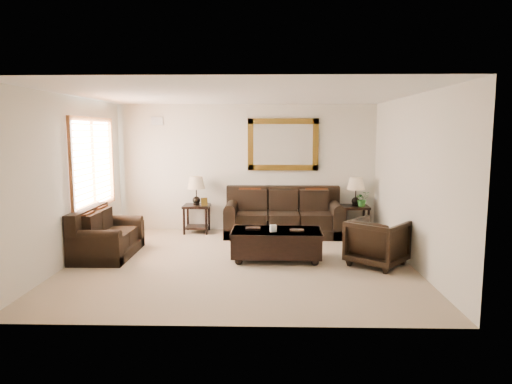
{
  "coord_description": "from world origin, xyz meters",
  "views": [
    {
      "loc": [
        0.44,
        -7.26,
        2.12
      ],
      "look_at": [
        0.25,
        0.6,
        1.08
      ],
      "focal_mm": 32.0,
      "sensor_mm": 36.0,
      "label": 1
    }
  ],
  "objects_px": {
    "loveseat": "(105,238)",
    "end_table_left": "(196,196)",
    "sofa": "(283,218)",
    "armchair": "(377,240)",
    "end_table_right": "(356,197)",
    "coffee_table": "(276,241)"
  },
  "relations": [
    {
      "from": "end_table_right",
      "to": "armchair",
      "type": "height_order",
      "value": "end_table_right"
    },
    {
      "from": "loveseat",
      "to": "end_table_left",
      "type": "relative_size",
      "value": 1.23
    },
    {
      "from": "end_table_left",
      "to": "armchair",
      "type": "height_order",
      "value": "end_table_left"
    },
    {
      "from": "sofa",
      "to": "armchair",
      "type": "height_order",
      "value": "sofa"
    },
    {
      "from": "loveseat",
      "to": "coffee_table",
      "type": "height_order",
      "value": "loveseat"
    },
    {
      "from": "sofa",
      "to": "coffee_table",
      "type": "xyz_separation_m",
      "value": [
        -0.18,
        -1.89,
        -0.04
      ]
    },
    {
      "from": "sofa",
      "to": "armchair",
      "type": "relative_size",
      "value": 2.92
    },
    {
      "from": "loveseat",
      "to": "end_table_left",
      "type": "distance_m",
      "value": 2.32
    },
    {
      "from": "coffee_table",
      "to": "armchair",
      "type": "xyz_separation_m",
      "value": [
        1.6,
        -0.27,
        0.1
      ]
    },
    {
      "from": "end_table_right",
      "to": "loveseat",
      "type": "bearing_deg",
      "value": -158.17
    },
    {
      "from": "end_table_left",
      "to": "armchair",
      "type": "distance_m",
      "value": 4.0
    },
    {
      "from": "loveseat",
      "to": "end_table_left",
      "type": "height_order",
      "value": "end_table_left"
    },
    {
      "from": "coffee_table",
      "to": "end_table_right",
      "type": "bearing_deg",
      "value": 52.27
    },
    {
      "from": "end_table_left",
      "to": "coffee_table",
      "type": "xyz_separation_m",
      "value": [
        1.64,
        -2.05,
        -0.46
      ]
    },
    {
      "from": "sofa",
      "to": "coffee_table",
      "type": "height_order",
      "value": "sofa"
    },
    {
      "from": "sofa",
      "to": "end_table_right",
      "type": "xyz_separation_m",
      "value": [
        1.51,
        0.16,
        0.42
      ]
    },
    {
      "from": "sofa",
      "to": "end_table_right",
      "type": "bearing_deg",
      "value": 6.08
    },
    {
      "from": "armchair",
      "to": "end_table_left",
      "type": "bearing_deg",
      "value": 4.3
    },
    {
      "from": "loveseat",
      "to": "end_table_left",
      "type": "bearing_deg",
      "value": -35.12
    },
    {
      "from": "armchair",
      "to": "end_table_right",
      "type": "bearing_deg",
      "value": -52.38
    },
    {
      "from": "loveseat",
      "to": "sofa",
      "type": "bearing_deg",
      "value": -61.5
    },
    {
      "from": "end_table_left",
      "to": "coffee_table",
      "type": "bearing_deg",
      "value": -51.29
    }
  ]
}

